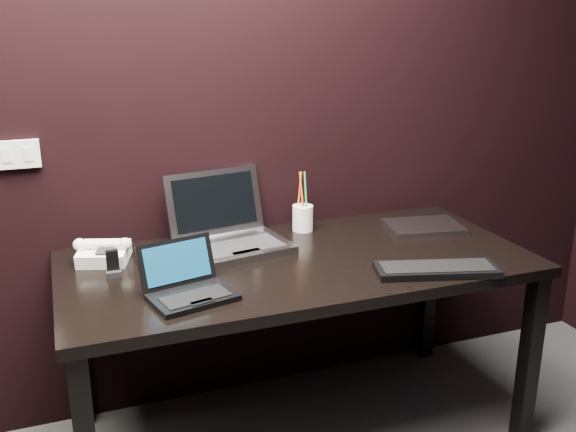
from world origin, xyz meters
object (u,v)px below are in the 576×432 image
object	(u,v)px
silver_laptop	(229,234)
desk_phone	(104,253)
ext_keyboard	(437,269)
mobile_phone	(113,266)
pen_cup	(303,217)
netbook	(188,287)
desk	(298,278)
closed_laptop	(424,226)

from	to	relation	value
silver_laptop	desk_phone	xyz separation A→B (m)	(-0.47, 0.00, -0.01)
ext_keyboard	mobile_phone	distance (m)	1.11
silver_laptop	pen_cup	size ratio (longest dim) A/B	1.80
desk_phone	mobile_phone	size ratio (longest dim) A/B	2.44
ext_keyboard	netbook	bearing A→B (deg)	172.84
ext_keyboard	desk_phone	distance (m)	1.18
desk	silver_laptop	bearing A→B (deg)	134.48
closed_laptop	mobile_phone	bearing A→B (deg)	-177.30
silver_laptop	desk_phone	distance (m)	0.47
silver_laptop	mobile_phone	distance (m)	0.46
desk_phone	pen_cup	bearing A→B (deg)	6.15
netbook	pen_cup	xyz separation A→B (m)	(0.58, 0.48, 0.02)
closed_laptop	desk_phone	bearing A→B (deg)	176.77
netbook	mobile_phone	world-z (taller)	netbook
netbook	desk_phone	size ratio (longest dim) A/B	1.40
pen_cup	netbook	bearing A→B (deg)	-140.31
netbook	silver_laptop	xyz separation A→B (m)	(0.24, 0.39, 0.02)
desk	mobile_phone	bearing A→B (deg)	173.09
desk	mobile_phone	distance (m)	0.66
desk	desk_phone	distance (m)	0.71
closed_laptop	mobile_phone	distance (m)	1.27
netbook	closed_laptop	size ratio (longest dim) A/B	0.89
desk	pen_cup	xyz separation A→B (m)	(0.13, 0.30, 0.14)
closed_laptop	desk	bearing A→B (deg)	-167.31
silver_laptop	pen_cup	world-z (taller)	silver_laptop
netbook	mobile_phone	size ratio (longest dim) A/B	3.41
netbook	mobile_phone	distance (m)	0.33
silver_laptop	pen_cup	distance (m)	0.35
netbook	closed_laptop	distance (m)	1.11
netbook	closed_laptop	bearing A→B (deg)	16.92
desk	pen_cup	bearing A→B (deg)	65.67
ext_keyboard	mobile_phone	xyz separation A→B (m)	(-1.05, 0.37, 0.02)
closed_laptop	ext_keyboard	bearing A→B (deg)	-116.49
mobile_phone	desk	bearing A→B (deg)	-6.91
netbook	desk_phone	world-z (taller)	netbook
desk_phone	mobile_phone	world-z (taller)	desk_phone
desk	silver_laptop	world-z (taller)	silver_laptop
desk	closed_laptop	distance (m)	0.64
closed_laptop	desk_phone	xyz separation A→B (m)	(-1.28, 0.07, 0.03)
ext_keyboard	desk	bearing A→B (deg)	144.07
pen_cup	closed_laptop	bearing A→B (deg)	-18.32
mobile_phone	pen_cup	size ratio (longest dim) A/B	0.35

